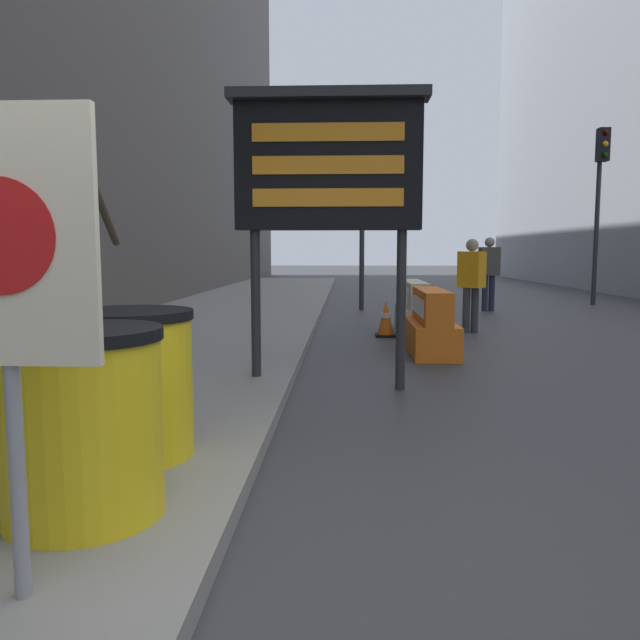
{
  "coord_description": "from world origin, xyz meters",
  "views": [
    {
      "loc": [
        0.57,
        -2.46,
        1.43
      ],
      "look_at": [
        0.22,
        5.55,
        0.55
      ],
      "focal_mm": 35.0,
      "sensor_mm": 36.0,
      "label": 1
    }
  ],
  "objects_px": {
    "barrel_drum_middle": "(131,383)",
    "message_board": "(328,167)",
    "traffic_cone_mid": "(386,319)",
    "traffic_light_far_side": "(600,179)",
    "warning_sign": "(3,266)",
    "barrel_drum_foreground": "(82,422)",
    "traffic_cone_near": "(418,309)",
    "traffic_cone_far": "(442,307)",
    "jersey_barrier_cream": "(414,310)",
    "traffic_light_near_curb": "(362,183)",
    "jersey_barrier_orange_near": "(431,325)",
    "pedestrian_passerby": "(489,268)",
    "pedestrian_worker": "(471,278)"
  },
  "relations": [
    {
      "from": "jersey_barrier_cream",
      "to": "traffic_cone_far",
      "type": "relative_size",
      "value": 3.42
    },
    {
      "from": "barrel_drum_middle",
      "to": "pedestrian_worker",
      "type": "xyz_separation_m",
      "value": [
        3.55,
        7.21,
        0.37
      ]
    },
    {
      "from": "jersey_barrier_cream",
      "to": "traffic_cone_mid",
      "type": "xyz_separation_m",
      "value": [
        -0.53,
        -0.55,
        -0.1
      ]
    },
    {
      "from": "barrel_drum_foreground",
      "to": "traffic_light_far_side",
      "type": "xyz_separation_m",
      "value": [
        7.88,
        13.93,
        2.7
      ]
    },
    {
      "from": "jersey_barrier_cream",
      "to": "message_board",
      "type": "bearing_deg",
      "value": -106.57
    },
    {
      "from": "warning_sign",
      "to": "pedestrian_worker",
      "type": "height_order",
      "value": "warning_sign"
    },
    {
      "from": "warning_sign",
      "to": "jersey_barrier_orange_near",
      "type": "height_order",
      "value": "warning_sign"
    },
    {
      "from": "warning_sign",
      "to": "traffic_light_far_side",
      "type": "relative_size",
      "value": 0.4
    },
    {
      "from": "traffic_cone_near",
      "to": "traffic_cone_far",
      "type": "distance_m",
      "value": 0.84
    },
    {
      "from": "barrel_drum_middle",
      "to": "traffic_cone_mid",
      "type": "bearing_deg",
      "value": 73.03
    },
    {
      "from": "barrel_drum_foreground",
      "to": "traffic_cone_mid",
      "type": "relative_size",
      "value": 1.52
    },
    {
      "from": "jersey_barrier_cream",
      "to": "traffic_light_near_curb",
      "type": "height_order",
      "value": "traffic_light_near_curb"
    },
    {
      "from": "traffic_cone_near",
      "to": "traffic_cone_far",
      "type": "xyz_separation_m",
      "value": [
        0.55,
        0.63,
        -0.02
      ]
    },
    {
      "from": "traffic_light_near_curb",
      "to": "traffic_cone_mid",
      "type": "bearing_deg",
      "value": -86.33
    },
    {
      "from": "traffic_cone_mid",
      "to": "traffic_cone_near",
      "type": "bearing_deg",
      "value": 67.2
    },
    {
      "from": "traffic_cone_near",
      "to": "jersey_barrier_cream",
      "type": "bearing_deg",
      "value": -100.26
    },
    {
      "from": "barrel_drum_middle",
      "to": "pedestrian_worker",
      "type": "relative_size",
      "value": 0.57
    },
    {
      "from": "pedestrian_passerby",
      "to": "traffic_cone_near",
      "type": "bearing_deg",
      "value": 49.97
    },
    {
      "from": "warning_sign",
      "to": "pedestrian_passerby",
      "type": "relative_size",
      "value": 1.03
    },
    {
      "from": "warning_sign",
      "to": "traffic_light_near_curb",
      "type": "bearing_deg",
      "value": 83.07
    },
    {
      "from": "barrel_drum_middle",
      "to": "traffic_cone_mid",
      "type": "relative_size",
      "value": 1.52
    },
    {
      "from": "traffic_light_near_curb",
      "to": "jersey_barrier_orange_near",
      "type": "bearing_deg",
      "value": -82.67
    },
    {
      "from": "message_board",
      "to": "pedestrian_passerby",
      "type": "distance_m",
      "value": 9.47
    },
    {
      "from": "warning_sign",
      "to": "traffic_cone_far",
      "type": "distance_m",
      "value": 11.22
    },
    {
      "from": "jersey_barrier_orange_near",
      "to": "barrel_drum_middle",
      "type": "bearing_deg",
      "value": -117.54
    },
    {
      "from": "jersey_barrier_cream",
      "to": "traffic_cone_near",
      "type": "height_order",
      "value": "jersey_barrier_cream"
    },
    {
      "from": "barrel_drum_middle",
      "to": "traffic_cone_mid",
      "type": "xyz_separation_m",
      "value": [
        2.03,
        6.64,
        -0.3
      ]
    },
    {
      "from": "pedestrian_worker",
      "to": "pedestrian_passerby",
      "type": "xyz_separation_m",
      "value": [
        1.21,
        4.03,
        0.07
      ]
    },
    {
      "from": "barrel_drum_foreground",
      "to": "traffic_light_near_curb",
      "type": "height_order",
      "value": "traffic_light_near_curb"
    },
    {
      "from": "barrel_drum_middle",
      "to": "message_board",
      "type": "relative_size",
      "value": 0.31
    },
    {
      "from": "jersey_barrier_cream",
      "to": "traffic_cone_far",
      "type": "distance_m",
      "value": 2.01
    },
    {
      "from": "traffic_cone_mid",
      "to": "message_board",
      "type": "bearing_deg",
      "value": -101.79
    },
    {
      "from": "traffic_light_far_side",
      "to": "warning_sign",
      "type": "bearing_deg",
      "value": -118.02
    },
    {
      "from": "warning_sign",
      "to": "jersey_barrier_orange_near",
      "type": "distance_m",
      "value": 7.05
    },
    {
      "from": "traffic_cone_near",
      "to": "traffic_light_near_curb",
      "type": "xyz_separation_m",
      "value": [
        -1.05,
        2.91,
        2.75
      ]
    },
    {
      "from": "jersey_barrier_cream",
      "to": "traffic_light_far_side",
      "type": "relative_size",
      "value": 0.43
    },
    {
      "from": "message_board",
      "to": "traffic_light_near_curb",
      "type": "relative_size",
      "value": 0.71
    },
    {
      "from": "message_board",
      "to": "warning_sign",
      "type": "bearing_deg",
      "value": -103.68
    },
    {
      "from": "pedestrian_worker",
      "to": "traffic_light_near_curb",
      "type": "bearing_deg",
      "value": -22.72
    },
    {
      "from": "traffic_cone_far",
      "to": "jersey_barrier_cream",
      "type": "bearing_deg",
      "value": -112.72
    },
    {
      "from": "pedestrian_worker",
      "to": "traffic_cone_mid",
      "type": "bearing_deg",
      "value": 64.04
    },
    {
      "from": "jersey_barrier_cream",
      "to": "traffic_cone_far",
      "type": "bearing_deg",
      "value": 67.28
    },
    {
      "from": "barrel_drum_foreground",
      "to": "warning_sign",
      "type": "distance_m",
      "value": 1.09
    },
    {
      "from": "traffic_cone_far",
      "to": "pedestrian_worker",
      "type": "xyz_separation_m",
      "value": [
        0.22,
        -1.83,
        0.69
      ]
    },
    {
      "from": "traffic_cone_near",
      "to": "traffic_light_far_side",
      "type": "relative_size",
      "value": 0.13
    },
    {
      "from": "barrel_drum_middle",
      "to": "jersey_barrier_cream",
      "type": "relative_size",
      "value": 0.48
    },
    {
      "from": "barrel_drum_foreground",
      "to": "warning_sign",
      "type": "xyz_separation_m",
      "value": [
        0.07,
        -0.75,
        0.78
      ]
    },
    {
      "from": "barrel_drum_foreground",
      "to": "jersey_barrier_orange_near",
      "type": "distance_m",
      "value": 6.31
    },
    {
      "from": "barrel_drum_foreground",
      "to": "pedestrian_passerby",
      "type": "relative_size",
      "value": 0.53
    },
    {
      "from": "traffic_light_near_curb",
      "to": "pedestrian_passerby",
      "type": "relative_size",
      "value": 2.4
    }
  ]
}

